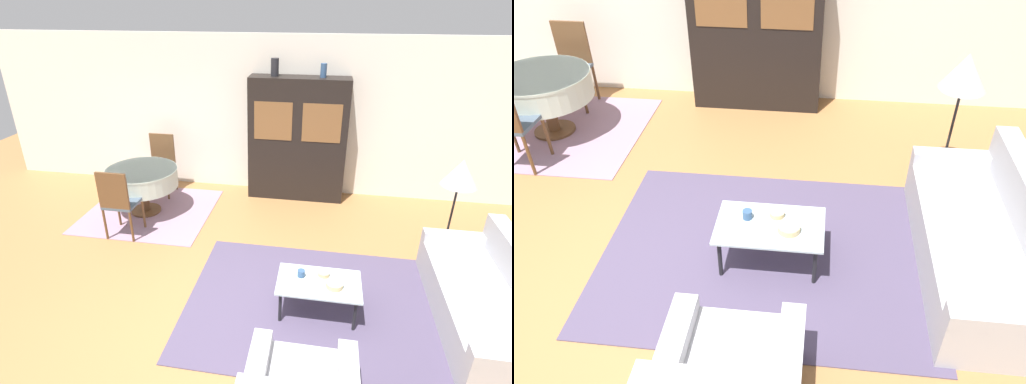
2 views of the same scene
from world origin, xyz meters
TOP-DOWN VIEW (x-y plane):
  - ground_plane at (0.00, 0.00)m, footprint 14.00×14.00m
  - wall_back at (0.00, 3.63)m, footprint 10.00×0.06m
  - area_rug at (1.03, 0.51)m, footprint 2.90×2.22m
  - dining_rug at (-1.74, 2.34)m, footprint 2.00×1.87m
  - couch at (2.84, 0.53)m, footprint 0.91×2.09m
  - coffee_table at (1.06, 0.41)m, footprint 0.90×0.56m
  - display_cabinet at (0.57, 3.36)m, footprint 1.63×0.44m
  - dining_table at (-1.80, 2.31)m, footprint 1.13×1.13m
  - dining_chair_near at (-1.80, 1.52)m, footprint 0.44×0.44m
  - dining_chair_far at (-1.80, 3.10)m, footprint 0.44×0.44m
  - floor_lamp at (2.75, 1.91)m, footprint 0.45×0.45m
  - cup at (0.87, 0.48)m, footprint 0.08×0.08m
  - bowl at (1.23, 0.36)m, footprint 0.18×0.18m
  - bowl_small at (1.11, 0.54)m, footprint 0.13×0.13m
  - vase_tall at (0.16, 3.36)m, footprint 0.13×0.13m
  - vase_short at (0.92, 3.36)m, footprint 0.10×0.10m

SIDE VIEW (x-z plane):
  - ground_plane at x=0.00m, z-range 0.00..0.00m
  - area_rug at x=1.03m, z-range 0.00..0.01m
  - dining_rug at x=-1.74m, z-range 0.00..0.01m
  - couch at x=2.84m, z-range -0.12..0.69m
  - coffee_table at x=1.06m, z-range 0.17..0.56m
  - bowl_small at x=1.11m, z-range 0.41..0.45m
  - bowl at x=1.23m, z-range 0.41..0.46m
  - cup at x=0.87m, z-range 0.41..0.49m
  - dining_chair_near at x=-1.80m, z-range 0.08..1.13m
  - dining_chair_far at x=-1.80m, z-range 0.08..1.13m
  - dining_table at x=-1.80m, z-range 0.23..0.98m
  - display_cabinet at x=0.57m, z-range 0.00..2.08m
  - floor_lamp at x=2.75m, z-range 0.47..1.83m
  - wall_back at x=0.00m, z-range 0.00..2.70m
  - vase_short at x=0.92m, z-range 2.07..2.29m
  - vase_tall at x=0.16m, z-range 2.07..2.35m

